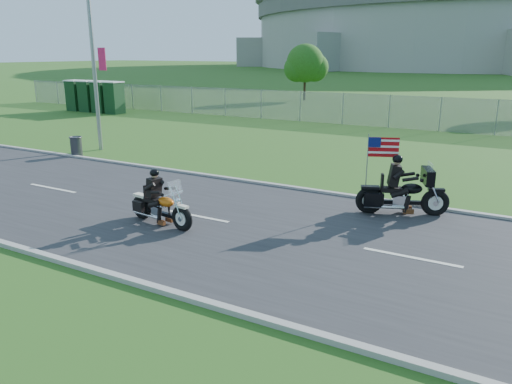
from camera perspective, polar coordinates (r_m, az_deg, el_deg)
The scene contains 15 objects.
ground at distance 13.18m, azimuth 0.13°, elevation -4.27°, with size 420.00×420.00×0.00m, color #30571B.
road at distance 13.18m, azimuth 0.13°, elevation -4.19°, with size 120.00×8.00×0.04m, color #28282B.
curb_north at distance 16.65m, azimuth 7.01°, elevation 0.07°, with size 120.00×0.18×0.12m, color #9E9B93.
curb_south at distance 10.12m, azimuth -11.44°, elevation -10.74°, with size 120.00×0.18×0.12m, color #9E9B93.
fence at distance 32.91m, azimuth 9.88°, elevation 9.36°, with size 60.00×0.03×2.00m, color gray.
stadium at distance 183.00m, azimuth 22.55°, elevation 18.04°, with size 140.40×140.40×29.20m.
streetlight at distance 24.85m, azimuth -17.97°, elevation 17.60°, with size 0.90×2.46×10.00m.
porta_toilet_a at distance 39.66m, azimuth -15.89°, elevation 10.26°, with size 1.10×1.10×2.30m, color #103316.
porta_toilet_b at distance 40.66m, azimuth -17.30°, elevation 10.27°, with size 1.10×1.10×2.30m, color #103316.
porta_toilet_c at distance 41.69m, azimuth -18.65°, elevation 10.28°, with size 1.10×1.10×2.30m, color #103316.
porta_toilet_d at distance 42.74m, azimuth -19.93°, elevation 10.28°, with size 1.10×1.10×2.30m, color #103316.
tree_fence_mid at distance 49.12m, azimuth 5.71°, elevation 14.22°, with size 3.96×3.69×5.30m.
motorcycle_lead at distance 13.59m, azimuth -10.91°, elevation -1.76°, with size 2.29×0.76×1.54m.
motorcycle_follow at distance 14.73m, azimuth 16.37°, elevation -0.32°, with size 2.49×1.36×2.19m.
trash_can at distance 23.69m, azimuth -19.85°, elevation 4.87°, with size 0.50×0.50×0.86m, color #37373C.
Camera 1 is at (6.10, -10.78, 4.50)m, focal length 35.00 mm.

